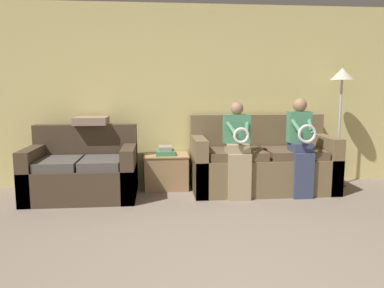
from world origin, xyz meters
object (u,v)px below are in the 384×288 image
object	(u,v)px
throw_pillow	(91,121)
side_shelf	(166,171)
book_stack	(165,151)
couch_main	(261,163)
floor_lamp	(342,88)
child_left_seated	(238,146)
couch_side	(83,172)
child_right_seated	(301,142)

from	to	relation	value
throw_pillow	side_shelf	bearing A→B (deg)	1.12
book_stack	throw_pillow	distance (m)	1.07
couch_main	book_stack	bearing A→B (deg)	172.19
side_shelf	floor_lamp	size ratio (longest dim) A/B	0.37
child_left_seated	side_shelf	xyz separation A→B (m)	(-0.89, 0.54, -0.41)
child_left_seated	side_shelf	size ratio (longest dim) A/B	1.99
side_shelf	book_stack	distance (m)	0.28
child_left_seated	floor_lamp	bearing A→B (deg)	16.46
side_shelf	book_stack	world-z (taller)	book_stack
throw_pillow	couch_side	bearing A→B (deg)	-104.81
child_left_seated	child_right_seated	size ratio (longest dim) A/B	0.96
child_left_seated	floor_lamp	world-z (taller)	floor_lamp
couch_main	floor_lamp	distance (m)	1.54
floor_lamp	child_right_seated	bearing A→B (deg)	-148.09
child_right_seated	couch_main	bearing A→B (deg)	138.59
child_left_seated	book_stack	xyz separation A→B (m)	(-0.90, 0.54, -0.13)
book_stack	floor_lamp	world-z (taller)	floor_lamp
child_left_seated	floor_lamp	size ratio (longest dim) A/B	0.73
side_shelf	child_left_seated	bearing A→B (deg)	-31.42
child_right_seated	floor_lamp	distance (m)	1.10
child_left_seated	throw_pillow	world-z (taller)	child_left_seated
book_stack	floor_lamp	bearing A→B (deg)	-2.03
side_shelf	floor_lamp	xyz separation A→B (m)	(2.44, -0.09, 1.14)
child_right_seated	throw_pillow	world-z (taller)	child_right_seated
couch_main	throw_pillow	distance (m)	2.37
couch_main	book_stack	xyz separation A→B (m)	(-1.31, 0.18, 0.16)
couch_side	floor_lamp	xyz separation A→B (m)	(3.51, 0.23, 1.07)
couch_side	child_left_seated	size ratio (longest dim) A/B	1.11
side_shelf	floor_lamp	distance (m)	2.69
child_left_seated	throw_pillow	distance (m)	1.98
couch_main	book_stack	distance (m)	1.33
couch_main	child_left_seated	size ratio (longest dim) A/B	1.57
couch_main	throw_pillow	size ratio (longest dim) A/B	4.44
couch_main	child_right_seated	bearing A→B (deg)	-41.41
side_shelf	couch_side	bearing A→B (deg)	-163.66
side_shelf	floor_lamp	bearing A→B (deg)	-2.00
couch_side	child_right_seated	bearing A→B (deg)	-4.62
book_stack	floor_lamp	xyz separation A→B (m)	(2.45, -0.09, 0.87)
couch_main	couch_side	bearing A→B (deg)	-176.70
couch_main	floor_lamp	bearing A→B (deg)	4.65
couch_side	throw_pillow	size ratio (longest dim) A/B	3.14
side_shelf	throw_pillow	distance (m)	1.22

